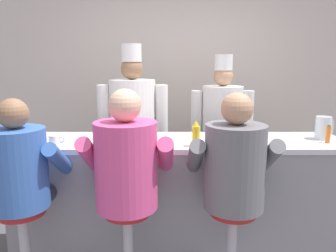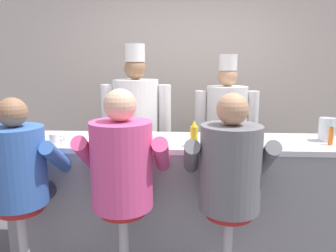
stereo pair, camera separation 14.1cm
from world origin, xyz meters
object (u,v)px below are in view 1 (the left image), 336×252
at_px(mustard_bottle_yellow, 195,134).
at_px(coffee_mug_white, 54,140).
at_px(hot_sauce_bottle_orange, 327,134).
at_px(water_pitcher_clear, 322,128).
at_px(breakfast_plate, 99,139).
at_px(diner_seated_blue, 20,174).
at_px(cereal_bowl, 148,137).
at_px(diner_seated_pink, 126,170).
at_px(cook_in_whites_near, 132,126).
at_px(diner_seated_grey, 233,171).
at_px(cup_stack_steel, 238,117).
at_px(cook_in_whites_far, 221,127).
at_px(ketchup_bottle_red, 239,129).

distance_m(mustard_bottle_yellow, coffee_mug_white, 1.07).
relative_size(hot_sauce_bottle_orange, water_pitcher_clear, 0.76).
distance_m(breakfast_plate, diner_seated_blue, 0.65).
distance_m(mustard_bottle_yellow, cereal_bowl, 0.41).
relative_size(diner_seated_blue, diner_seated_pink, 0.96).
height_order(water_pitcher_clear, breakfast_plate, water_pitcher_clear).
distance_m(water_pitcher_clear, diner_seated_blue, 2.32).
bearing_deg(diner_seated_pink, cook_in_whites_near, 93.95).
relative_size(breakfast_plate, cook_in_whites_near, 0.15).
relative_size(hot_sauce_bottle_orange, coffee_mug_white, 1.14).
relative_size(water_pitcher_clear, diner_seated_grey, 0.13).
relative_size(diner_seated_blue, cook_in_whites_near, 0.78).
bearing_deg(cereal_bowl, cup_stack_steel, 12.25).
xyz_separation_m(breakfast_plate, coffee_mug_white, (-0.31, -0.14, 0.02)).
height_order(hot_sauce_bottle_orange, coffee_mug_white, hot_sauce_bottle_orange).
xyz_separation_m(hot_sauce_bottle_orange, coffee_mug_white, (-2.10, -0.08, -0.03)).
bearing_deg(cup_stack_steel, breakfast_plate, -171.00).
bearing_deg(cook_in_whites_far, diner_seated_blue, -138.99).
bearing_deg(diner_seated_blue, diner_seated_pink, 0.26).
bearing_deg(hot_sauce_bottle_orange, coffee_mug_white, -177.94).
xyz_separation_m(water_pitcher_clear, cook_in_whites_near, (-1.62, 0.63, -0.11)).
height_order(breakfast_plate, cook_in_whites_far, cook_in_whites_far).
height_order(diner_seated_pink, cook_in_whites_far, cook_in_whites_far).
height_order(cereal_bowl, coffee_mug_white, coffee_mug_white).
bearing_deg(coffee_mug_white, cook_in_whites_far, 36.02).
height_order(cereal_bowl, diner_seated_grey, diner_seated_grey).
distance_m(coffee_mug_white, diner_seated_pink, 0.67).
relative_size(mustard_bottle_yellow, diner_seated_grey, 0.14).
relative_size(coffee_mug_white, cook_in_whites_near, 0.07).
height_order(water_pitcher_clear, coffee_mug_white, water_pitcher_clear).
height_order(mustard_bottle_yellow, hot_sauce_bottle_orange, mustard_bottle_yellow).
relative_size(hot_sauce_bottle_orange, breakfast_plate, 0.54).
height_order(hot_sauce_bottle_orange, breakfast_plate, hot_sauce_bottle_orange).
bearing_deg(diner_seated_blue, breakfast_plate, 45.87).
height_order(mustard_bottle_yellow, diner_seated_blue, diner_seated_blue).
relative_size(ketchup_bottle_red, mustard_bottle_yellow, 1.19).
distance_m(hot_sauce_bottle_orange, diner_seated_grey, 0.91).
bearing_deg(cup_stack_steel, mustard_bottle_yellow, -138.22).
distance_m(mustard_bottle_yellow, diner_seated_pink, 0.59).
relative_size(water_pitcher_clear, cook_in_whites_near, 0.10).
bearing_deg(mustard_bottle_yellow, cup_stack_steel, 41.78).
height_order(mustard_bottle_yellow, cereal_bowl, mustard_bottle_yellow).
bearing_deg(diner_seated_pink, water_pitcher_clear, 18.74).
bearing_deg(mustard_bottle_yellow, cook_in_whites_far, 71.02).
bearing_deg(cook_in_whites_far, hot_sauce_bottle_orange, -55.30).
distance_m(diner_seated_blue, diner_seated_grey, 1.42).
relative_size(diner_seated_blue, diner_seated_grey, 0.97).
bearing_deg(coffee_mug_white, diner_seated_pink, -28.48).
height_order(mustard_bottle_yellow, breakfast_plate, mustard_bottle_yellow).
relative_size(cereal_bowl, coffee_mug_white, 1.35).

